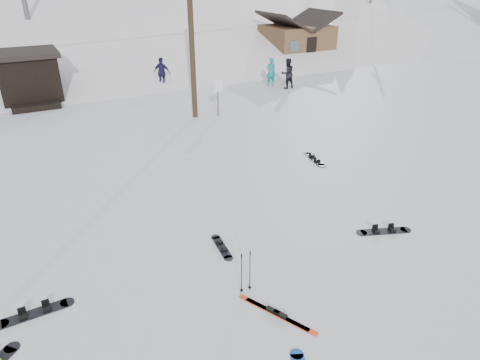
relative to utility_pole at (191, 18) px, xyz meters
name	(u,v)px	position (x,y,z in m)	size (l,w,h in m)	color
ground	(350,298)	(-2.00, -14.00, -4.68)	(200.00, 200.00, 0.00)	silver
ski_slope	(71,121)	(-2.00, 41.00, -16.68)	(60.00, 75.00, 45.00)	white
ridge_right	(318,89)	(36.00, 36.00, -15.68)	(34.00, 85.00, 36.00)	silver
treeline_right	(348,24)	(34.00, 28.00, -4.68)	(20.00, 60.00, 10.00)	black
treeline_crest	(34,10)	(-2.00, 72.00, -4.68)	(50.00, 6.00, 10.00)	black
utility_pole	(191,18)	(0.00, 0.00, 0.00)	(2.00, 0.26, 9.00)	#3A2819
trail_sign	(218,91)	(1.10, -0.42, -3.41)	(0.50, 0.09, 1.85)	#595B60
lift_hut	(29,77)	(-7.00, 6.94, -3.32)	(3.40, 4.10, 2.75)	black
cabin	(297,41)	(13.00, 10.00, -3.20)	(5.39, 4.40, 3.77)	brown
hero_skis	(277,314)	(-3.75, -13.67, -4.65)	(0.96, 1.82, 0.10)	red
ski_poles	(246,272)	(-3.98, -12.67, -4.13)	(0.30, 0.08, 1.07)	black
board_scatter_a	(35,313)	(-8.38, -11.19, -4.65)	(1.63, 0.35, 0.11)	black
board_scatter_b	(222,247)	(-3.73, -10.87, -4.66)	(0.35, 1.27, 0.09)	black
board_scatter_d	(384,231)	(0.69, -12.33, -4.65)	(1.53, 0.77, 0.11)	black
board_scatter_f	(314,159)	(2.06, -7.23, -4.65)	(0.57, 1.60, 0.11)	black
skier_teal	(271,72)	(6.69, 3.64, -3.80)	(0.64, 0.42, 1.76)	#0E7A8E
skier_dark	(287,73)	(7.27, 2.65, -3.76)	(0.89, 0.69, 1.83)	black
skier_pink	(295,54)	(11.83, 8.42, -3.85)	(1.07, 0.61, 1.66)	#EA5260
skier_navy	(162,73)	(0.45, 6.35, -3.74)	(1.10, 0.46, 1.87)	#18173B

